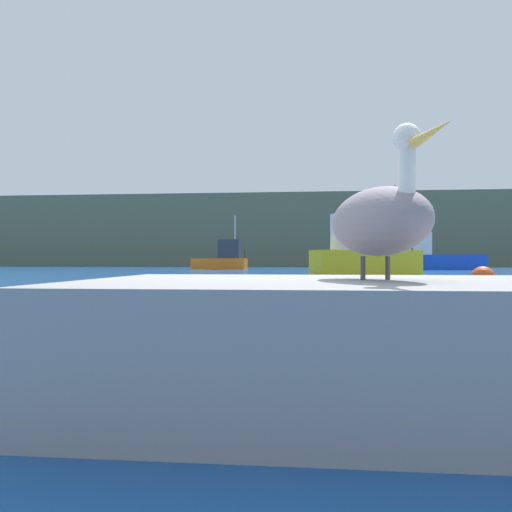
{
  "coord_description": "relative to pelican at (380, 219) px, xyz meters",
  "views": [
    {
      "loc": [
        0.35,
        -4.12,
        0.82
      ],
      "look_at": [
        -2.16,
        19.01,
        0.96
      ],
      "focal_mm": 38.71,
      "sensor_mm": 36.0,
      "label": 1
    }
  ],
  "objects": [
    {
      "name": "mooring_buoy",
      "position": [
        4.03,
        11.9,
        -0.74
      ],
      "size": [
        0.63,
        0.63,
        0.63
      ],
      "primitive_type": "sphere",
      "color": "#E54C19",
      "rests_on": "ground"
    },
    {
      "name": "hillside_backdrop",
      "position": [
        -0.72,
        67.48,
        3.23
      ],
      "size": [
        140.0,
        15.06,
        8.56
      ],
      "primitive_type": "cube",
      "color": "#5B664C",
      "rests_on": "ground"
    },
    {
      "name": "pelican",
      "position": [
        0.0,
        0.0,
        0.0
      ],
      "size": [
        0.74,
        1.28,
        0.84
      ],
      "rotation": [
        0.0,
        0.0,
        -1.25
      ],
      "color": "gray",
      "rests_on": "pier_dock"
    },
    {
      "name": "fishing_boat_blue",
      "position": [
        8.38,
        41.71,
        -0.05
      ],
      "size": [
        8.07,
        3.32,
        5.57
      ],
      "rotation": [
        0.0,
        0.0,
        3.04
      ],
      "color": "blue",
      "rests_on": "ground"
    },
    {
      "name": "fishing_boat_yellow",
      "position": [
        1.91,
        24.21,
        -0.03
      ],
      "size": [
        5.6,
        3.56,
        4.55
      ],
      "rotation": [
        0.0,
        0.0,
        0.39
      ],
      "color": "yellow",
      "rests_on": "ground"
    },
    {
      "name": "ground_plane",
      "position": [
        -0.72,
        0.85,
        -1.05
      ],
      "size": [
        260.0,
        260.0,
        0.0
      ],
      "primitive_type": "plane",
      "color": "#194C93"
    },
    {
      "name": "fishing_boat_orange",
      "position": [
        -8.04,
        41.86,
        -0.16
      ],
      "size": [
        4.64,
        1.79,
        4.46
      ],
      "rotation": [
        0.0,
        0.0,
        -0.09
      ],
      "color": "orange",
      "rests_on": "ground"
    },
    {
      "name": "pier_dock",
      "position": [
        -0.0,
        0.01,
        -0.7
      ],
      "size": [
        3.47,
        2.2,
        0.7
      ],
      "primitive_type": "cube",
      "color": "gray",
      "rests_on": "ground"
    }
  ]
}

